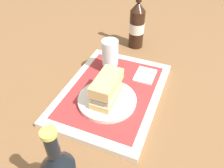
{
  "coord_description": "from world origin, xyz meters",
  "views": [
    {
      "loc": [
        -0.54,
        -0.22,
        0.55
      ],
      "look_at": [
        0.0,
        0.0,
        0.05
      ],
      "focal_mm": 36.91,
      "sensor_mm": 36.0,
      "label": 1
    }
  ],
  "objects_px": {
    "plate": "(107,100)",
    "sandwich": "(107,88)",
    "beer_glass": "(110,54)",
    "beer_bottle": "(137,25)"
  },
  "relations": [
    {
      "from": "plate",
      "to": "sandwich",
      "type": "xyz_separation_m",
      "value": [
        0.0,
        0.0,
        0.05
      ]
    },
    {
      "from": "plate",
      "to": "beer_bottle",
      "type": "distance_m",
      "value": 0.41
    },
    {
      "from": "sandwich",
      "to": "plate",
      "type": "bearing_deg",
      "value": -180.0
    },
    {
      "from": "sandwich",
      "to": "beer_glass",
      "type": "distance_m",
      "value": 0.17
    },
    {
      "from": "sandwich",
      "to": "beer_bottle",
      "type": "bearing_deg",
      "value": 3.97
    },
    {
      "from": "beer_glass",
      "to": "beer_bottle",
      "type": "height_order",
      "value": "beer_bottle"
    },
    {
      "from": "beer_bottle",
      "to": "plate",
      "type": "bearing_deg",
      "value": -175.81
    },
    {
      "from": "plate",
      "to": "sandwich",
      "type": "height_order",
      "value": "sandwich"
    },
    {
      "from": "plate",
      "to": "sandwich",
      "type": "distance_m",
      "value": 0.05
    },
    {
      "from": "plate",
      "to": "beer_bottle",
      "type": "xyz_separation_m",
      "value": [
        0.4,
        0.03,
        0.08
      ]
    }
  ]
}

